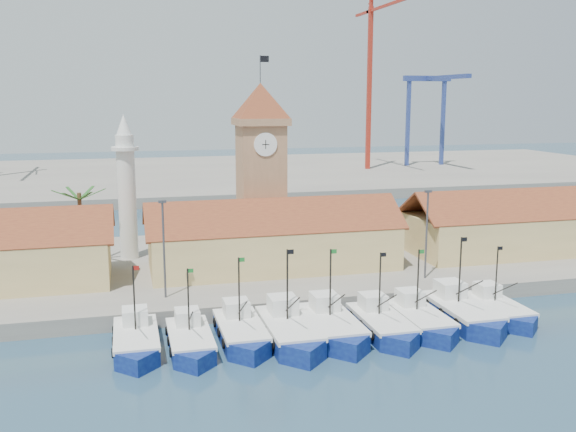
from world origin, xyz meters
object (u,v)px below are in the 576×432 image
object	(u,v)px
boat_0	(136,343)
boat_4	(333,328)
clock_tower	(261,165)
minaret	(127,187)

from	to	relation	value
boat_0	boat_4	bearing A→B (deg)	-3.53
boat_0	clock_tower	size ratio (longest dim) A/B	0.41
clock_tower	boat_0	bearing A→B (deg)	-123.17
clock_tower	minaret	bearing A→B (deg)	172.39
boat_0	boat_4	distance (m)	15.88
clock_tower	boat_4	bearing A→B (deg)	-87.59
boat_0	minaret	size ratio (longest dim) A/B	0.57
clock_tower	minaret	distance (m)	15.30
minaret	boat_4	bearing A→B (deg)	-58.11
boat_4	clock_tower	bearing A→B (deg)	92.41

